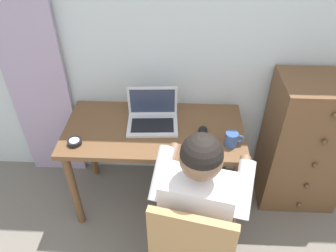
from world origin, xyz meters
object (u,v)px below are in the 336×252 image
at_px(chair, 193,245).
at_px(laptop, 153,117).
at_px(desk_clock, 75,142).
at_px(person_seated, 200,197).
at_px(desk, 154,140).
at_px(coffee_mug, 232,139).
at_px(dresser, 305,144).
at_px(computer_mouse, 203,131).

bearing_deg(chair, laptop, 109.42).
bearing_deg(desk_clock, person_seated, -24.53).
bearing_deg(desk, person_seated, -61.38).
bearing_deg(laptop, person_seated, -62.81).
relative_size(desk_clock, coffee_mug, 0.75).
relative_size(laptop, desk_clock, 3.93).
bearing_deg(person_seated, dresser, 39.16).
bearing_deg(coffee_mug, chair, -112.77).
xyz_separation_m(dresser, coffee_mug, (-0.59, -0.26, 0.24)).
bearing_deg(coffee_mug, laptop, 158.03).
relative_size(chair, computer_mouse, 8.90).
distance_m(dresser, chair, 1.18).
xyz_separation_m(person_seated, coffee_mug, (0.21, 0.39, 0.09)).
bearing_deg(computer_mouse, dresser, 14.00).
relative_size(desk, coffee_mug, 10.14).
relative_size(dresser, laptop, 2.98).
xyz_separation_m(dresser, laptop, (-1.11, -0.05, 0.25)).
height_order(desk, person_seated, person_seated).
bearing_deg(desk_clock, coffee_mug, 1.99).
xyz_separation_m(dresser, person_seated, (-0.80, -0.65, 0.16)).
relative_size(person_seated, coffee_mug, 10.07).
distance_m(chair, desk_clock, 0.96).
xyz_separation_m(desk, dresser, (1.10, 0.11, -0.09)).
bearing_deg(dresser, desk, -174.32).
distance_m(desk_clock, coffee_mug, 1.00).
relative_size(computer_mouse, desk_clock, 1.11).
bearing_deg(coffee_mug, desk, 163.48).
bearing_deg(laptop, dresser, 2.58).
distance_m(chair, coffee_mug, 0.68).
relative_size(desk, person_seated, 1.01).
xyz_separation_m(computer_mouse, coffee_mug, (0.17, -0.12, 0.03)).
xyz_separation_m(chair, laptop, (-0.28, 0.78, 0.27)).
bearing_deg(computer_mouse, desk_clock, -166.20).
relative_size(dresser, coffee_mug, 8.78).
bearing_deg(person_seated, computer_mouse, 86.33).
relative_size(dresser, computer_mouse, 10.54).
bearing_deg(computer_mouse, chair, -92.06).
xyz_separation_m(dresser, computer_mouse, (-0.77, -0.14, 0.21)).
xyz_separation_m(person_seated, laptop, (-0.31, 0.60, 0.09)).
relative_size(desk, laptop, 3.44).
bearing_deg(dresser, chair, -135.08).
bearing_deg(computer_mouse, desk, 177.52).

